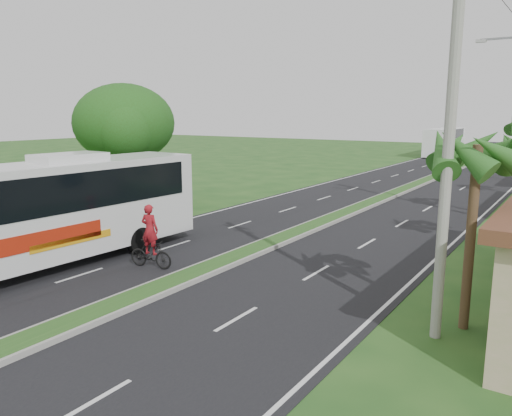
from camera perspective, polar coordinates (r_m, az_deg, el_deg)
The scene contains 11 objects.
ground at distance 16.73m, azimuth -12.13°, elevation -9.70°, with size 180.00×180.00×0.00m, color #1F491B.
road_asphalt at distance 33.35m, azimuth 13.20°, elevation 0.55°, with size 14.00×160.00×0.02m, color black.
median_strip at distance 33.34m, azimuth 13.21°, elevation 0.70°, with size 1.20×160.00×0.18m.
lane_edge_left at distance 36.19m, azimuth 3.23°, elevation 1.59°, with size 0.12×160.00×0.01m, color silver.
lane_edge_right at distance 31.71m, azimuth 24.59°, elevation -0.70°, with size 0.12×160.00×0.01m, color silver.
palm_verge_a at distance 14.06m, azimuth 23.98°, elevation 5.59°, with size 2.40×2.40×5.45m.
shade_tree at distance 31.40m, azimuth -14.94°, elevation 9.06°, with size 6.30×6.00×7.54m.
utility_pole_a at distance 13.14m, azimuth 21.36°, elevation 9.56°, with size 1.60×0.28×11.00m.
coach_bus_main at distance 19.99m, azimuth -23.25°, elevation 0.01°, with size 3.32×13.33×4.27m.
coach_bus_far at distance 73.48m, azimuth 20.75°, elevation 7.25°, with size 3.02×12.80×3.71m.
motorcyclist at distance 19.21m, azimuth -11.98°, elevation -4.15°, with size 1.87×0.84×2.47m.
Camera 1 is at (11.37, -10.82, 5.80)m, focal length 35.00 mm.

